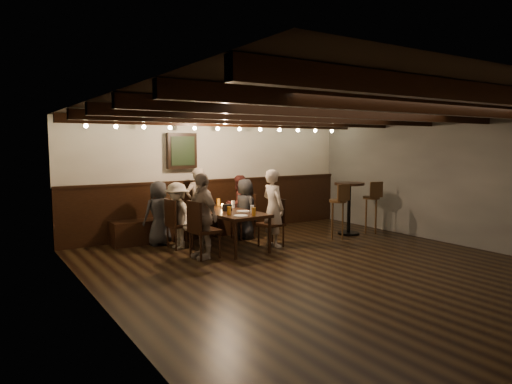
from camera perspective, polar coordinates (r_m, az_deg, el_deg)
room at (r=8.55m, az=-2.86°, el=0.55°), size 7.00×7.00×7.00m
dining_table at (r=8.34m, az=-3.81°, el=-2.71°), size 0.93×1.86×0.68m
chair_left_near at (r=8.43m, az=-9.59°, el=-5.10°), size 0.43×0.43×0.89m
chair_left_far at (r=7.65m, az=-6.53°, el=-6.04°), size 0.47×0.47×0.96m
chair_right_near at (r=9.16m, az=-1.53°, el=-4.12°), size 0.44×0.44×0.90m
chair_right_far at (r=8.45m, az=1.98°, el=-5.02°), size 0.43×0.43×0.88m
person_bench_left at (r=8.70m, az=-12.04°, el=-2.60°), size 0.61×0.42×1.21m
person_bench_centre at (r=9.22m, az=-7.35°, el=-1.36°), size 0.54×0.37×1.42m
person_bench_right at (r=9.57m, az=-2.20°, el=-1.59°), size 0.63×0.51×1.24m
person_left_near at (r=8.36m, az=-9.82°, el=-2.91°), size 0.50×0.81×1.20m
person_left_far at (r=7.56m, az=-6.76°, el=-2.96°), size 0.40×0.86×1.42m
person_right_near at (r=9.13m, az=-1.38°, el=-2.10°), size 0.42×0.61×1.20m
person_right_far at (r=8.40m, az=2.16°, el=-2.02°), size 0.38×0.54×1.43m
pint_a at (r=8.78m, az=-7.83°, el=-1.49°), size 0.07×0.07×0.14m
pint_b at (r=9.00m, az=-4.72°, el=-1.27°), size 0.07×0.07×0.14m
pint_c at (r=8.25m, az=-5.95°, el=-1.94°), size 0.07×0.07×0.14m
pint_d at (r=8.65m, az=-2.86°, el=-1.55°), size 0.07×0.07×0.14m
pint_e at (r=7.83m, az=-3.39°, el=-2.35°), size 0.07×0.07×0.14m
pint_f at (r=7.98m, az=-0.47°, el=-2.17°), size 0.07×0.07×0.14m
pint_g at (r=7.70m, az=-0.28°, el=-2.48°), size 0.07×0.07×0.14m
plate_near at (r=7.67m, az=-1.93°, el=-2.98°), size 0.24×0.24×0.01m
plate_far at (r=8.18m, az=-1.62°, el=-2.42°), size 0.24×0.24×0.01m
condiment_caddy at (r=8.28m, az=-3.63°, el=-1.96°), size 0.15×0.10×0.12m
candle at (r=8.64m, az=-4.22°, el=-1.87°), size 0.05×0.05×0.05m
high_top_table at (r=9.71m, az=11.56°, el=-1.03°), size 0.61×0.61×1.09m
bar_stool_left at (r=9.26m, az=10.19°, el=-3.25°), size 0.35×0.36×1.11m
bar_stool_right at (r=10.00m, az=14.20°, el=-2.66°), size 0.36×0.38×1.11m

